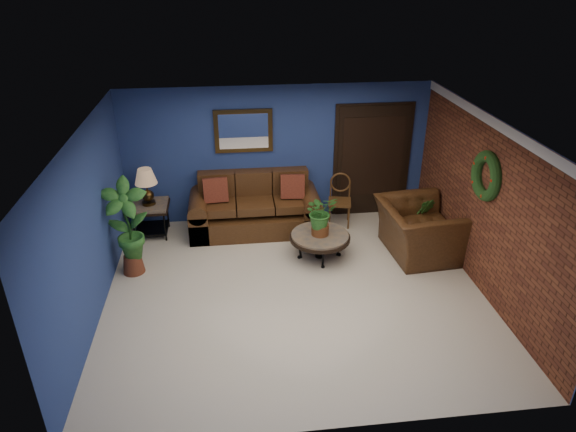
{
  "coord_description": "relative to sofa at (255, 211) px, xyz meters",
  "views": [
    {
      "loc": [
        -0.85,
        -6.22,
        4.44
      ],
      "look_at": [
        -0.04,
        0.55,
        0.98
      ],
      "focal_mm": 32.0,
      "sensor_mm": 36.0,
      "label": 1
    }
  ],
  "objects": [
    {
      "name": "crown_molding",
      "position": [
        3.19,
        -2.09,
        2.09
      ],
      "size": [
        0.03,
        5.0,
        0.14
      ],
      "primitive_type": "cube",
      "color": "white",
      "rests_on": "wall_right_brick"
    },
    {
      "name": "coffee_plant",
      "position": [
        0.99,
        -1.15,
        0.46
      ],
      "size": [
        0.59,
        0.54,
        0.69
      ],
      "color": "brown",
      "rests_on": "coffee_table"
    },
    {
      "name": "tall_plant",
      "position": [
        -1.98,
        -1.25,
        0.5
      ],
      "size": [
        0.73,
        0.53,
        1.56
      ],
      "color": "brown",
      "rests_on": "ground"
    },
    {
      "name": "wreath",
      "position": [
        3.16,
        -2.04,
        1.36
      ],
      "size": [
        0.16,
        0.72,
        0.72
      ],
      "primitive_type": "torus",
      "rotation": [
        0.0,
        1.57,
        0.0
      ],
      "color": "black",
      "rests_on": "wall_right_brick"
    },
    {
      "name": "wall_mirror",
      "position": [
        -0.13,
        0.37,
        1.38
      ],
      "size": [
        1.02,
        0.06,
        0.77
      ],
      "primitive_type": "cube",
      "color": "#3F2B12",
      "rests_on": "wall_back"
    },
    {
      "name": "wall_right_brick",
      "position": [
        3.22,
        -2.09,
        0.91
      ],
      "size": [
        0.04,
        5.0,
        2.5
      ],
      "primitive_type": "cube",
      "color": "brown",
      "rests_on": "ground"
    },
    {
      "name": "sofa",
      "position": [
        0.0,
        0.0,
        0.0
      ],
      "size": [
        2.31,
        1.0,
        1.04
      ],
      "color": "#4A2A15",
      "rests_on": "ground"
    },
    {
      "name": "end_table",
      "position": [
        -1.83,
        -0.04,
        0.12
      ],
      "size": [
        0.66,
        0.66,
        0.6
      ],
      "color": "#4E4844",
      "rests_on": "ground"
    },
    {
      "name": "armchair",
      "position": [
        2.62,
        -1.2,
        0.09
      ],
      "size": [
        1.26,
        1.42,
        0.86
      ],
      "primitive_type": "imported",
      "rotation": [
        0.0,
        0.0,
        1.65
      ],
      "color": "#4A2A15",
      "rests_on": "ground"
    },
    {
      "name": "wall_back",
      "position": [
        0.47,
        0.41,
        0.91
      ],
      "size": [
        5.5,
        0.04,
        2.5
      ],
      "primitive_type": "cube",
      "color": "navy",
      "rests_on": "ground"
    },
    {
      "name": "floor_plant",
      "position": [
        2.82,
        -0.82,
        0.09
      ],
      "size": [
        0.44,
        0.38,
        0.83
      ],
      "color": "brown",
      "rests_on": "ground"
    },
    {
      "name": "ceiling",
      "position": [
        0.47,
        -2.09,
        2.16
      ],
      "size": [
        5.5,
        5.0,
        0.02
      ],
      "primitive_type": "cube",
      "color": "silver",
      "rests_on": "wall_back"
    },
    {
      "name": "coffee_table",
      "position": [
        0.99,
        -1.15,
        0.03
      ],
      "size": [
        0.99,
        0.99,
        0.42
      ],
      "rotation": [
        0.0,
        0.0,
        0.24
      ],
      "color": "#4E4844",
      "rests_on": "ground"
    },
    {
      "name": "wall_left",
      "position": [
        -2.28,
        -2.09,
        0.91
      ],
      "size": [
        0.04,
        5.0,
        2.5
      ],
      "primitive_type": "cube",
      "color": "navy",
      "rests_on": "ground"
    },
    {
      "name": "side_chair",
      "position": [
        1.56,
        0.03,
        0.2
      ],
      "size": [
        0.48,
        0.48,
        0.95
      ],
      "rotation": [
        0.0,
        0.0,
        -0.21
      ],
      "color": "brown",
      "rests_on": "ground"
    },
    {
      "name": "closet_door",
      "position": [
        2.22,
        0.38,
        0.71
      ],
      "size": [
        1.44,
        0.06,
        2.18
      ],
      "primitive_type": "cube",
      "color": "black",
      "rests_on": "wall_back"
    },
    {
      "name": "floor",
      "position": [
        0.47,
        -2.09,
        -0.34
      ],
      "size": [
        5.5,
        5.5,
        0.0
      ],
      "primitive_type": "plane",
      "color": "beige",
      "rests_on": "ground"
    },
    {
      "name": "table_lamp",
      "position": [
        -1.83,
        -0.04,
        0.67
      ],
      "size": [
        0.38,
        0.38,
        0.63
      ],
      "color": "#3F2B12",
      "rests_on": "end_table"
    }
  ]
}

